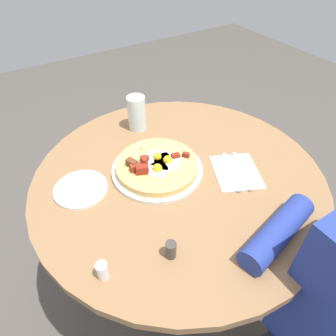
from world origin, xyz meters
name	(u,v)px	position (x,y,z in m)	size (l,w,h in m)	color
ground_plane	(175,285)	(0.00, 0.00, 0.00)	(6.00, 6.00, 0.00)	#4C4742
dining_table	(178,210)	(0.00, 0.00, 0.57)	(0.93, 0.93, 0.74)	olive
pizza_plate	(157,169)	(0.05, 0.05, 0.75)	(0.30, 0.30, 0.01)	silver
breakfast_pizza	(157,165)	(0.05, 0.05, 0.77)	(0.27, 0.27, 0.05)	#DCB162
bread_plate	(81,189)	(0.10, 0.29, 0.75)	(0.16, 0.16, 0.01)	white
napkin	(236,172)	(-0.09, -0.16, 0.74)	(0.17, 0.14, 0.00)	white
fork	(231,171)	(-0.08, -0.15, 0.75)	(0.18, 0.01, 0.01)	silver
knife	(242,170)	(-0.10, -0.18, 0.75)	(0.18, 0.01, 0.01)	silver
water_glass	(137,113)	(0.30, -0.01, 0.81)	(0.07, 0.07, 0.13)	silver
salt_shaker	(103,271)	(-0.20, 0.34, 0.77)	(0.03, 0.03, 0.05)	white
pepper_shaker	(171,250)	(-0.23, 0.18, 0.77)	(0.03, 0.03, 0.05)	#3F3833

